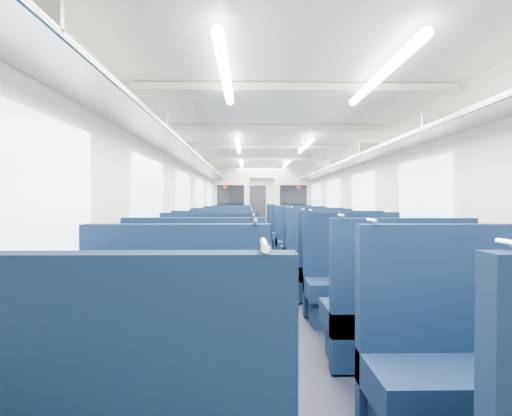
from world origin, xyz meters
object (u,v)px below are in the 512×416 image
at_px(seat_8, 216,272).
at_px(seat_15, 304,245).
at_px(seat_6, 208,291).
at_px(seat_20, 234,231).
at_px(seat_16, 230,241).
at_px(seat_17, 298,241).
at_px(seat_21, 286,231).
at_px(seat_11, 322,260).
at_px(seat_18, 232,237).
at_px(seat_22, 235,229).
at_px(seat_12, 225,252).
at_px(seat_2, 170,376).
at_px(seat_7, 355,287).
at_px(seat_9, 337,272).
at_px(seat_19, 293,236).
at_px(bulkhead, 262,205).
at_px(seat_13, 312,252).
at_px(seat_10, 222,260).
at_px(end_door, 257,209).
at_px(seat_4, 196,317).
at_px(seat_14, 228,246).
at_px(seat_23, 283,229).
at_px(seat_3, 466,377).
at_px(seat_5, 395,319).

distance_m(seat_8, seat_15, 3.87).
bearing_deg(seat_6, seat_20, 90.00).
height_order(seat_16, seat_17, same).
xyz_separation_m(seat_17, seat_21, (0.00, 3.30, 0.00)).
bearing_deg(seat_11, seat_15, 90.00).
xyz_separation_m(seat_16, seat_18, (0.00, 1.17, 0.00)).
height_order(seat_21, seat_22, same).
relative_size(seat_12, seat_15, 1.00).
relative_size(seat_15, seat_17, 1.00).
xyz_separation_m(seat_2, seat_7, (1.66, 2.45, 0.00)).
height_order(seat_9, seat_20, same).
relative_size(seat_18, seat_19, 1.00).
bearing_deg(seat_19, seat_16, -143.25).
distance_m(seat_2, seat_6, 2.27).
distance_m(bulkhead, seat_2, 9.73).
distance_m(seat_13, seat_21, 5.47).
bearing_deg(seat_17, seat_9, -90.00).
height_order(seat_10, seat_16, same).
height_order(seat_2, seat_18, same).
height_order(seat_8, seat_12, same).
distance_m(seat_9, seat_19, 5.87).
relative_size(end_door, seat_15, 1.57).
relative_size(seat_15, seat_20, 1.00).
bearing_deg(seat_4, seat_13, 70.06).
distance_m(seat_11, seat_16, 3.78).
xyz_separation_m(seat_14, seat_23, (1.66, 5.53, 0.00)).
distance_m(seat_17, seat_18, 2.10).
relative_size(end_door, seat_14, 1.57).
relative_size(seat_2, seat_19, 1.00).
bearing_deg(seat_11, seat_10, 178.39).
bearing_deg(seat_2, seat_3, -1.26).
height_order(seat_11, seat_18, same).
bearing_deg(end_door, seat_3, -87.05).
height_order(seat_20, seat_21, same).
xyz_separation_m(seat_5, seat_22, (-1.66, 11.23, 0.00)).
bearing_deg(seat_5, seat_9, 90.00).
bearing_deg(seat_15, seat_5, -90.00).
relative_size(seat_20, seat_22, 1.00).
height_order(seat_8, seat_13, same).
bearing_deg(bulkhead, seat_2, -94.91).
bearing_deg(seat_23, end_door, 102.73).
xyz_separation_m(seat_14, seat_19, (1.66, 2.44, 0.00)).
relative_size(seat_4, seat_12, 1.00).
distance_m(seat_5, seat_7, 1.33).
height_order(seat_8, seat_15, same).
relative_size(bulkhead, seat_7, 2.20).
height_order(seat_12, seat_16, same).
height_order(seat_3, seat_18, same).
distance_m(seat_6, seat_17, 5.94).
height_order(seat_2, seat_21, same).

